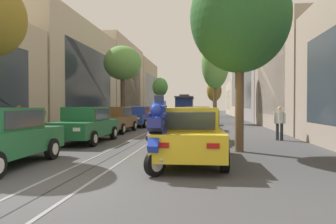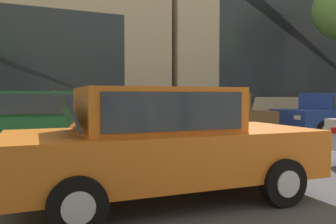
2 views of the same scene
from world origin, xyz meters
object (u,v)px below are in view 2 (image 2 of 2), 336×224
at_px(parked_car_green_second_left, 29,123).
at_px(parked_car_blue_fourth_left, 332,114).
at_px(parked_car_orange_second_right, 163,143).
at_px(pedestrian_crossing_far, 55,110).
at_px(parked_car_brown_mid_left, 207,117).

relative_size(parked_car_green_second_left, parked_car_blue_fourth_left, 1.00).
distance_m(parked_car_orange_second_right, pedestrian_crossing_far, 8.68).
distance_m(parked_car_green_second_left, parked_car_blue_fourth_left, 10.49).
bearing_deg(parked_car_green_second_left, parked_car_blue_fourth_left, 89.81).
bearing_deg(parked_car_blue_fourth_left, parked_car_green_second_left, -90.19).
height_order(parked_car_orange_second_right, pedestrian_crossing_far, pedestrian_crossing_far).
relative_size(parked_car_brown_mid_left, pedestrian_crossing_far, 2.63).
bearing_deg(pedestrian_crossing_far, parked_car_blue_fourth_left, 67.60).
height_order(parked_car_blue_fourth_left, pedestrian_crossing_far, pedestrian_crossing_far).
height_order(parked_car_brown_mid_left, parked_car_orange_second_right, same).
bearing_deg(parked_car_blue_fourth_left, parked_car_brown_mid_left, -92.71).
relative_size(parked_car_brown_mid_left, parked_car_blue_fourth_left, 1.00).
bearing_deg(parked_car_orange_second_right, parked_car_brown_mid_left, 143.68).
relative_size(parked_car_orange_second_right, pedestrian_crossing_far, 2.65).
bearing_deg(parked_car_green_second_left, pedestrian_crossing_far, 165.26).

